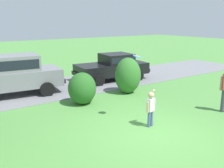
{
  "coord_description": "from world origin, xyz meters",
  "views": [
    {
      "loc": [
        -5.36,
        -5.4,
        3.53
      ],
      "look_at": [
        0.19,
        2.6,
        1.1
      ],
      "focal_mm": 41.59,
      "sensor_mm": 36.0,
      "label": 1
    }
  ],
  "objects_px": {
    "parked_suv": "(11,73)",
    "frisbee": "(137,56)",
    "parked_sedan": "(113,66)",
    "child_thrower": "(151,106)"
  },
  "relations": [
    {
      "from": "parked_sedan",
      "to": "parked_suv",
      "type": "relative_size",
      "value": 0.94
    },
    {
      "from": "parked_sedan",
      "to": "parked_suv",
      "type": "bearing_deg",
      "value": 179.76
    },
    {
      "from": "parked_suv",
      "to": "frisbee",
      "type": "xyz_separation_m",
      "value": [
        2.78,
        -5.76,
        1.24
      ]
    },
    {
      "from": "child_thrower",
      "to": "frisbee",
      "type": "distance_m",
      "value": 1.75
    },
    {
      "from": "parked_sedan",
      "to": "parked_suv",
      "type": "distance_m",
      "value": 5.82
    },
    {
      "from": "parked_suv",
      "to": "child_thrower",
      "type": "xyz_separation_m",
      "value": [
        2.83,
        -6.48,
        -0.36
      ]
    },
    {
      "from": "parked_suv",
      "to": "child_thrower",
      "type": "bearing_deg",
      "value": -66.39
    },
    {
      "from": "child_thrower",
      "to": "frisbee",
      "type": "bearing_deg",
      "value": 93.8
    },
    {
      "from": "parked_sedan",
      "to": "child_thrower",
      "type": "height_order",
      "value": "parked_sedan"
    },
    {
      "from": "parked_sedan",
      "to": "child_thrower",
      "type": "distance_m",
      "value": 7.11
    }
  ]
}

